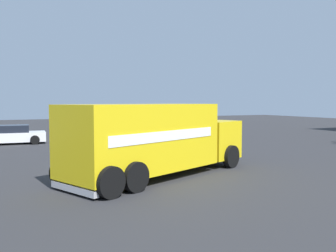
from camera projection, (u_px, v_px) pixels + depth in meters
name	position (u px, v px, depth m)	size (l,w,h in m)	color
ground_plane	(126.00, 174.00, 14.74)	(100.00, 100.00, 0.00)	#2B2B2D
delivery_truck	(156.00, 139.00, 14.19)	(5.67, 8.73, 2.84)	yellow
pickup_black	(155.00, 136.00, 23.50)	(2.66, 5.37, 1.38)	black
sedan_white	(12.00, 135.00, 25.19)	(2.27, 4.41, 1.31)	white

